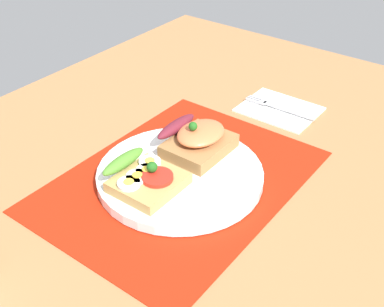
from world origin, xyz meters
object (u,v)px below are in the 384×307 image
at_px(sandwich_egg_tomato, 144,177).
at_px(napkin, 279,109).
at_px(sandwich_salmon, 197,139).
at_px(fork, 278,107).
at_px(plate, 180,175).

distance_m(sandwich_egg_tomato, napkin, 0.34).
distance_m(sandwich_egg_tomato, sandwich_salmon, 0.12).
xyz_separation_m(sandwich_egg_tomato, napkin, (0.34, -0.04, -0.03)).
height_order(sandwich_salmon, fork, sandwich_salmon).
bearing_deg(sandwich_egg_tomato, sandwich_salmon, -3.80).
xyz_separation_m(plate, sandwich_salmon, (0.06, 0.01, 0.03)).
xyz_separation_m(plate, sandwich_egg_tomato, (-0.06, 0.02, 0.02)).
xyz_separation_m(sandwich_egg_tomato, sandwich_salmon, (0.12, -0.01, 0.01)).
bearing_deg(plate, sandwich_salmon, 11.64).
xyz_separation_m(sandwich_egg_tomato, fork, (0.34, -0.03, -0.02)).
bearing_deg(fork, sandwich_salmon, 173.36).
bearing_deg(sandwich_egg_tomato, fork, -5.65).
bearing_deg(sandwich_egg_tomato, plate, -19.32).
xyz_separation_m(plate, napkin, (0.28, -0.02, -0.01)).
relative_size(sandwich_egg_tomato, napkin, 0.74).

